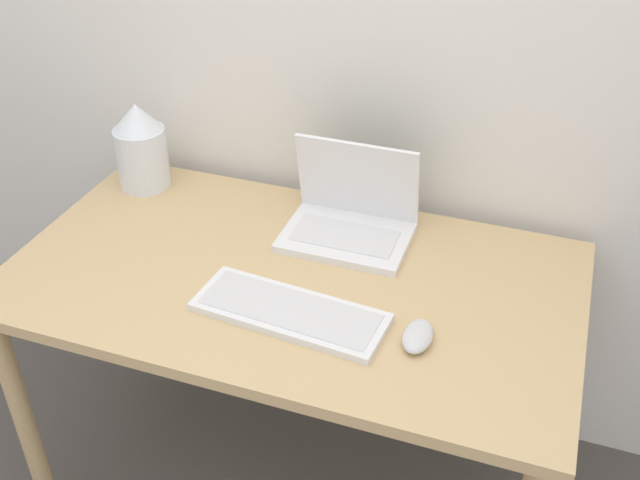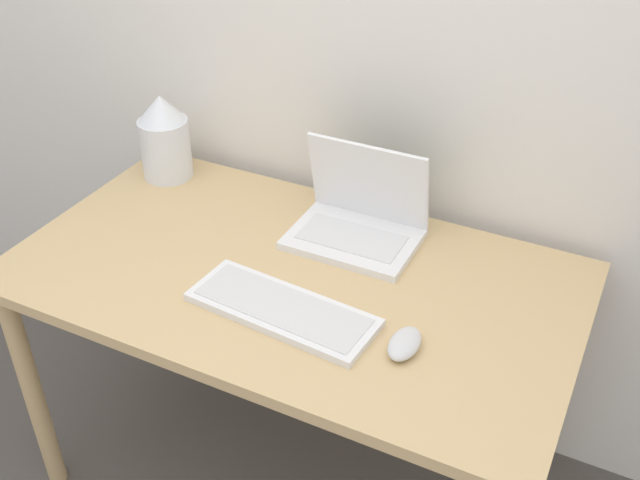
{
  "view_description": "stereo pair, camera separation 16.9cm",
  "coord_description": "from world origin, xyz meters",
  "px_view_note": "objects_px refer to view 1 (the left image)",
  "views": [
    {
      "loc": [
        0.53,
        -0.93,
        1.78
      ],
      "look_at": [
        0.06,
        0.39,
        0.83
      ],
      "focal_mm": 42.0,
      "sensor_mm": 36.0,
      "label": 1
    },
    {
      "loc": [
        0.69,
        -0.86,
        1.78
      ],
      "look_at": [
        0.06,
        0.39,
        0.83
      ],
      "focal_mm": 42.0,
      "sensor_mm": 36.0,
      "label": 2
    }
  ],
  "objects_px": {
    "laptop": "(350,217)",
    "keyboard": "(290,312)",
    "vase": "(141,147)",
    "mouse": "(418,336)"
  },
  "relations": [
    {
      "from": "laptop",
      "to": "mouse",
      "type": "height_order",
      "value": "laptop"
    },
    {
      "from": "mouse",
      "to": "keyboard",
      "type": "bearing_deg",
      "value": -178.32
    },
    {
      "from": "keyboard",
      "to": "mouse",
      "type": "distance_m",
      "value": 0.28
    },
    {
      "from": "keyboard",
      "to": "vase",
      "type": "xyz_separation_m",
      "value": [
        -0.59,
        0.4,
        0.11
      ]
    },
    {
      "from": "laptop",
      "to": "keyboard",
      "type": "distance_m",
      "value": 0.35
    },
    {
      "from": "keyboard",
      "to": "vase",
      "type": "bearing_deg",
      "value": 146.07
    },
    {
      "from": "keyboard",
      "to": "vase",
      "type": "height_order",
      "value": "vase"
    },
    {
      "from": "keyboard",
      "to": "laptop",
      "type": "bearing_deg",
      "value": 85.75
    },
    {
      "from": "mouse",
      "to": "vase",
      "type": "bearing_deg",
      "value": 155.98
    },
    {
      "from": "mouse",
      "to": "vase",
      "type": "distance_m",
      "value": 0.96
    }
  ]
}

